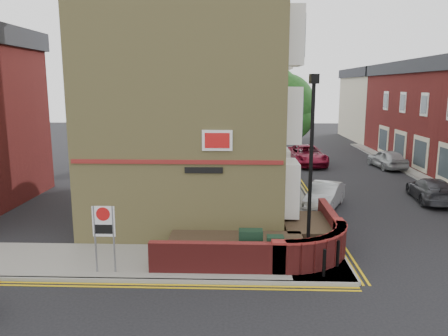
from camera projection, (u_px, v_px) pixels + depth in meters
ground at (261, 284)px, 13.53m from camera, size 120.00×120.00×0.00m
pavement_corner at (158, 262)px, 15.11m from camera, size 13.00×3.00×0.12m
pavement_main at (280, 177)px, 29.16m from camera, size 2.00×32.00×0.12m
kerb_side at (149, 281)px, 13.64m from camera, size 13.00×0.15×0.12m
kerb_main_near at (295, 177)px, 29.12m from camera, size 0.15×32.00×0.12m
kerb_main_far at (436, 189)px, 25.90m from camera, size 0.15×40.00×0.12m
yellow_lines_side at (147, 286)px, 13.40m from camera, size 13.00×0.28×0.01m
yellow_lines_main at (298, 178)px, 29.13m from camera, size 0.28×32.00×0.01m
corner_building at (194, 82)px, 20.33m from camera, size 8.95×10.40×13.60m
garden_wall at (258, 254)px, 15.98m from camera, size 6.80×6.00×1.20m
lamppost at (311, 172)px, 14.03m from camera, size 0.25×0.50×6.30m
utility_cabinet_large at (251, 247)px, 14.68m from camera, size 0.80×0.45×1.20m
utility_cabinet_small at (275, 252)px, 14.37m from camera, size 0.55×0.40×1.10m
bollard_near at (324, 263)px, 13.74m from camera, size 0.11×0.11×0.90m
bollard_far at (338, 253)px, 14.51m from camera, size 0.11×0.11×0.90m
zone_sign at (104, 227)px, 13.89m from camera, size 0.72×0.07×2.20m
far_terrace_cream at (373, 104)px, 49.59m from camera, size 5.40×12.40×8.00m
tree_near at (284, 109)px, 26.38m from camera, size 3.64×3.65×6.70m
tree_mid at (274, 97)px, 34.15m from camera, size 4.03×4.03×7.42m
tree_far at (268, 98)px, 42.05m from camera, size 3.81×3.81×7.00m
traffic_light_assembly at (276, 125)px, 37.48m from camera, size 0.20×0.16×4.20m
silver_car_near at (325, 196)px, 21.91m from camera, size 2.78×4.05×1.26m
red_car_main at (307, 155)px, 33.97m from camera, size 2.90×5.62×1.52m
grey_car_far at (431, 190)px, 23.19m from camera, size 2.22×4.46×1.25m
silver_car_far at (387, 159)px, 32.52m from camera, size 2.16×4.33×1.42m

